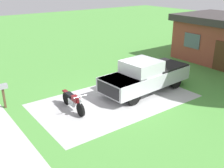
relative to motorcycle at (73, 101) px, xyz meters
The scene contains 5 objects.
ground_plane 2.42m from the motorcycle, 81.87° to the left, with size 80.00×80.00×0.00m, color #4E913D.
driveway_pad 2.42m from the motorcycle, 81.87° to the left, with size 4.88×8.46×0.01m, color #AFAFAF.
motorcycle is the anchor object (origin of this frame).
pickup_truck 4.61m from the motorcycle, 85.82° to the left, with size 2.34×5.73×1.90m.
mailbox 3.54m from the motorcycle, 131.11° to the right, with size 0.26×0.48×1.26m.
Camera 1 is at (10.25, -7.85, 6.05)m, focal length 42.55 mm.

